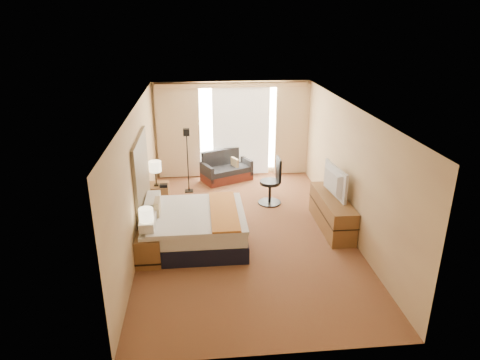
{
  "coord_description": "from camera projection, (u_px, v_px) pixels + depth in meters",
  "views": [
    {
      "loc": [
        -0.89,
        -7.9,
        4.22
      ],
      "look_at": [
        -0.07,
        0.4,
        1.0
      ],
      "focal_mm": 32.0,
      "sensor_mm": 36.0,
      "label": 1
    }
  ],
  "objects": [
    {
      "name": "wall_front",
      "position": [
        277.0,
        271.0,
        5.22
      ],
      "size": [
        4.2,
        0.02,
        2.6
      ],
      "primitive_type": "cube",
      "color": "#DFC188",
      "rests_on": "ground"
    },
    {
      "name": "tissue_box",
      "position": [
        153.0,
        231.0,
        7.66
      ],
      "size": [
        0.15,
        0.15,
        0.11
      ],
      "primitive_type": "cube",
      "rotation": [
        0.0,
        0.0,
        -0.27
      ],
      "color": "#97BCEA",
      "rests_on": "nightstand_left"
    },
    {
      "name": "wall_right",
      "position": [
        348.0,
        169.0,
        8.66
      ],
      "size": [
        0.02,
        7.0,
        2.6
      ],
      "primitive_type": "cube",
      "color": "#DFC188",
      "rests_on": "ground"
    },
    {
      "name": "window",
      "position": [
        241.0,
        129.0,
        11.71
      ],
      "size": [
        2.3,
        0.02,
        2.3
      ],
      "primitive_type": "cube",
      "color": "white",
      "rests_on": "wall_back"
    },
    {
      "name": "lamp_left",
      "position": [
        146.0,
        215.0,
        7.46
      ],
      "size": [
        0.25,
        0.25,
        0.53
      ],
      "color": "black",
      "rests_on": "nightstand_left"
    },
    {
      "name": "wall_back",
      "position": [
        232.0,
        129.0,
        11.72
      ],
      "size": [
        4.2,
        0.02,
        2.6
      ],
      "primitive_type": "cube",
      "color": "#DFC188",
      "rests_on": "ground"
    },
    {
      "name": "television",
      "position": [
        330.0,
        181.0,
        8.84
      ],
      "size": [
        0.24,
        1.1,
        0.63
      ],
      "primitive_type": "imported",
      "rotation": [
        0.0,
        0.0,
        1.66
      ],
      "color": "black",
      "rests_on": "media_dresser"
    },
    {
      "name": "nightstand_left",
      "position": [
        149.0,
        250.0,
        7.7
      ],
      "size": [
        0.45,
        0.52,
        0.55
      ],
      "primitive_type": "cube",
      "color": "brown",
      "rests_on": "floor"
    },
    {
      "name": "wall_left",
      "position": [
        138.0,
        177.0,
        8.28
      ],
      "size": [
        0.02,
        7.0,
        2.6
      ],
      "primitive_type": "cube",
      "color": "#DFC188",
      "rests_on": "ground"
    },
    {
      "name": "headboard",
      "position": [
        141.0,
        174.0,
        8.48
      ],
      "size": [
        0.06,
        1.85,
        1.5
      ],
      "primitive_type": "cube",
      "color": "black",
      "rests_on": "wall_left"
    },
    {
      "name": "bed",
      "position": [
        194.0,
        227.0,
        8.36
      ],
      "size": [
        1.97,
        1.8,
        0.96
      ],
      "color": "black",
      "rests_on": "floor"
    },
    {
      "name": "floor",
      "position": [
        245.0,
        231.0,
        8.94
      ],
      "size": [
        4.2,
        7.0,
        0.02
      ],
      "primitive_type": "cube",
      "color": "#5A1F19",
      "rests_on": "ground"
    },
    {
      "name": "ceiling",
      "position": [
        246.0,
        108.0,
        8.0
      ],
      "size": [
        4.2,
        7.0,
        0.02
      ],
      "primitive_type": "cube",
      "color": "white",
      "rests_on": "wall_back"
    },
    {
      "name": "floor_lamp",
      "position": [
        187.0,
        148.0,
        10.55
      ],
      "size": [
        0.21,
        0.21,
        1.65
      ],
      "color": "black",
      "rests_on": "floor"
    },
    {
      "name": "loveseat",
      "position": [
        226.0,
        171.0,
        11.65
      ],
      "size": [
        1.46,
        1.16,
        0.8
      ],
      "rotation": [
        0.0,
        0.0,
        0.43
      ],
      "color": "#5E251B",
      "rests_on": "floor"
    },
    {
      "name": "lamp_right",
      "position": [
        155.0,
        167.0,
        9.69
      ],
      "size": [
        0.28,
        0.28,
        0.59
      ],
      "color": "black",
      "rests_on": "nightstand_right"
    },
    {
      "name": "nightstand_right",
      "position": [
        160.0,
        195.0,
        10.02
      ],
      "size": [
        0.45,
        0.52,
        0.55
      ],
      "primitive_type": "cube",
      "color": "brown",
      "rests_on": "floor"
    },
    {
      "name": "telephone",
      "position": [
        164.0,
        186.0,
        9.77
      ],
      "size": [
        0.18,
        0.14,
        0.07
      ],
      "primitive_type": "cube",
      "rotation": [
        0.0,
        0.0,
        -0.0
      ],
      "color": "black",
      "rests_on": "nightstand_right"
    },
    {
      "name": "curtains",
      "position": [
        232.0,
        126.0,
        11.58
      ],
      "size": [
        4.12,
        0.19,
        2.56
      ],
      "color": "beige",
      "rests_on": "floor"
    },
    {
      "name": "desk_chair",
      "position": [
        272.0,
        184.0,
        10.1
      ],
      "size": [
        0.55,
        0.55,
        1.13
      ],
      "rotation": [
        0.0,
        0.0,
        0.0
      ],
      "color": "black",
      "rests_on": "floor"
    },
    {
      "name": "media_dresser",
      "position": [
        332.0,
        212.0,
        8.98
      ],
      "size": [
        0.5,
        1.8,
        0.7
      ],
      "primitive_type": "cube",
      "color": "brown",
      "rests_on": "floor"
    }
  ]
}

